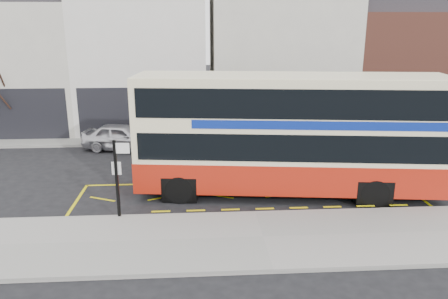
{
  "coord_description": "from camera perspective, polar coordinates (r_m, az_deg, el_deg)",
  "views": [
    {
      "loc": [
        -2.12,
        -15.16,
        6.92
      ],
      "look_at": [
        -1.01,
        2.0,
        1.9
      ],
      "focal_mm": 35.0,
      "sensor_mm": 36.0,
      "label": 1
    }
  ],
  "objects": [
    {
      "name": "ground",
      "position": [
        16.79,
        3.92,
        -8.08
      ],
      "size": [
        120.0,
        120.0,
        0.0
      ],
      "primitive_type": "plane",
      "color": "black",
      "rests_on": "ground"
    },
    {
      "name": "pavement",
      "position": [
        14.72,
        5.11,
        -11.5
      ],
      "size": [
        40.0,
        4.0,
        0.15
      ],
      "primitive_type": "cube",
      "color": "gray",
      "rests_on": "ground"
    },
    {
      "name": "kerb",
      "position": [
        16.43,
        4.09,
        -8.38
      ],
      "size": [
        40.0,
        0.15,
        0.15
      ],
      "primitive_type": "cube",
      "color": "gray",
      "rests_on": "ground"
    },
    {
      "name": "far_pavement",
      "position": [
        27.12,
        0.91,
        1.66
      ],
      "size": [
        50.0,
        3.0,
        0.15
      ],
      "primitive_type": "cube",
      "color": "gray",
      "rests_on": "ground"
    },
    {
      "name": "road_markings",
      "position": [
        18.25,
        3.26,
        -6.01
      ],
      "size": [
        14.0,
        3.4,
        0.01
      ],
      "primitive_type": null,
      "color": "#D6C80B",
      "rests_on": "ground"
    },
    {
      "name": "terrace_far_left",
      "position": [
        32.29,
        -24.82,
        11.1
      ],
      "size": [
        8.0,
        8.01,
        10.8
      ],
      "color": "#BCB6AB",
      "rests_on": "ground"
    },
    {
      "name": "terrace_left",
      "position": [
        30.38,
        -10.35,
        13.01
      ],
      "size": [
        8.0,
        8.01,
        11.8
      ],
      "color": "silver",
      "rests_on": "ground"
    },
    {
      "name": "terrace_green_shop",
      "position": [
        30.72,
        7.02,
        12.71
      ],
      "size": [
        9.0,
        8.01,
        11.3
      ],
      "color": "#BCB6AB",
      "rests_on": "ground"
    },
    {
      "name": "terrace_right",
      "position": [
        33.58,
        22.56,
        11.06
      ],
      "size": [
        9.0,
        8.01,
        10.3
      ],
      "color": "brown",
      "rests_on": "ground"
    },
    {
      "name": "double_decker_bus",
      "position": [
        17.91,
        8.67,
        2.12
      ],
      "size": [
        12.6,
        4.26,
        4.94
      ],
      "rotation": [
        0.0,
        0.0,
        -0.12
      ],
      "color": "#F3E7B9",
      "rests_on": "ground"
    },
    {
      "name": "bus_stop_post",
      "position": [
        15.84,
        -13.67,
        -2.75
      ],
      "size": [
        0.71,
        0.14,
        2.86
      ],
      "rotation": [
        0.0,
        0.0,
        -0.07
      ],
      "color": "black",
      "rests_on": "pavement"
    },
    {
      "name": "car_silver",
      "position": [
        25.06,
        -13.12,
        1.61
      ],
      "size": [
        4.72,
        2.75,
        1.51
      ],
      "primitive_type": "imported",
      "rotation": [
        0.0,
        0.0,
        1.34
      ],
      "color": "silver",
      "rests_on": "ground"
    },
    {
      "name": "car_grey",
      "position": [
        24.84,
        5.03,
        1.84
      ],
      "size": [
        4.81,
        3.02,
        1.5
      ],
      "primitive_type": "imported",
      "rotation": [
        0.0,
        0.0,
        1.91
      ],
      "color": "#3C3E44",
      "rests_on": "ground"
    },
    {
      "name": "car_white",
      "position": [
        26.96,
        19.42,
        1.97
      ],
      "size": [
        5.09,
        3.4,
        1.37
      ],
      "primitive_type": "imported",
      "rotation": [
        0.0,
        0.0,
        1.92
      ],
      "color": "white",
      "rests_on": "ground"
    },
    {
      "name": "street_tree_right",
      "position": [
        28.61,
        11.25,
        9.95
      ],
      "size": [
        2.66,
        2.66,
        5.74
      ],
      "color": "#331F16",
      "rests_on": "ground"
    }
  ]
}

